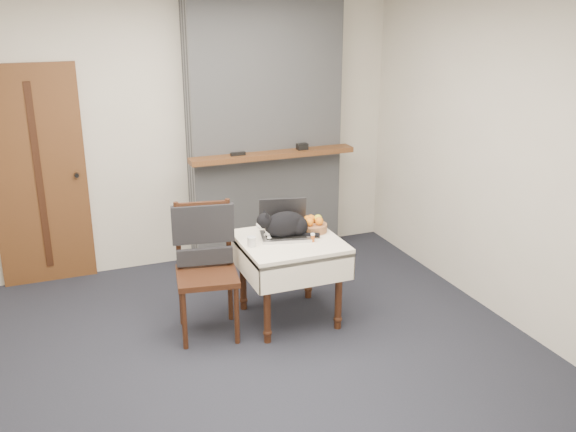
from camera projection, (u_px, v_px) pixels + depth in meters
name	position (u px, v px, depth m)	size (l,w,h in m)	color
ground	(236.00, 358.00, 4.73)	(4.50, 4.50, 0.00)	black
room_shell	(210.00, 110.00, 4.56)	(4.52, 4.01, 2.61)	beige
door	(39.00, 177.00, 5.72)	(0.82, 0.10, 2.00)	brown
chimney	(265.00, 130.00, 6.24)	(1.62, 0.48, 2.60)	gray
side_table	(289.00, 252.00, 5.13)	(0.78, 0.78, 0.70)	#311B0D
laptop	(284.00, 226.00, 5.17)	(0.45, 0.41, 0.29)	#B7B7BC
cat	(286.00, 225.00, 5.10)	(0.50, 0.24, 0.25)	black
cream_jar	(252.00, 242.00, 4.94)	(0.07, 0.07, 0.08)	silver
pill_bottle	(313.00, 237.00, 5.03)	(0.03, 0.03, 0.07)	#AB4A15
fruit_basket	(313.00, 225.00, 5.25)	(0.23, 0.23, 0.13)	#905C3A
desk_clutter	(305.00, 232.00, 5.23)	(0.16, 0.02, 0.01)	black
chair	(205.00, 250.00, 4.97)	(0.54, 0.53, 1.04)	#311B0D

